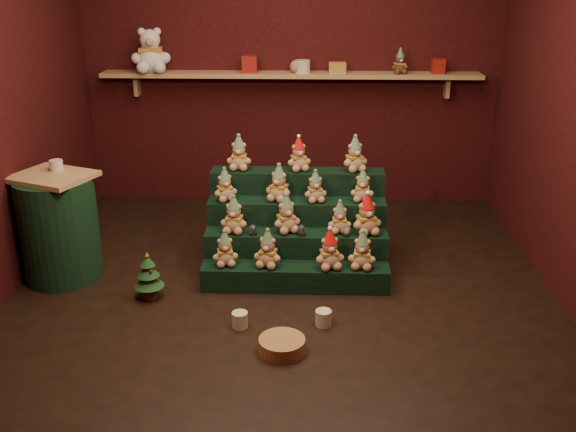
{
  "coord_description": "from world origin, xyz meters",
  "views": [
    {
      "loc": [
        0.18,
        -4.28,
        2.25
      ],
      "look_at": [
        0.03,
        0.25,
        0.49
      ],
      "focal_mm": 40.0,
      "sensor_mm": 36.0,
      "label": 1
    }
  ],
  "objects_px": {
    "brown_bear": "(400,61)",
    "snow_globe_a": "(253,230)",
    "snow_globe_b": "(302,230)",
    "mug_left": "(240,320)",
    "mug_right": "(323,318)",
    "white_bear": "(150,45)",
    "wicker_basket": "(282,345)",
    "snow_globe_c": "(346,231)",
    "mini_christmas_tree": "(149,276)",
    "riser_tier_front": "(295,277)",
    "side_table": "(59,227)"
  },
  "relations": [
    {
      "from": "snow_globe_b",
      "to": "snow_globe_c",
      "type": "xyz_separation_m",
      "value": [
        0.33,
        0.0,
        -0.0
      ]
    },
    {
      "from": "snow_globe_b",
      "to": "mug_left",
      "type": "distance_m",
      "value": 0.91
    },
    {
      "from": "wicker_basket",
      "to": "brown_bear",
      "type": "height_order",
      "value": "brown_bear"
    },
    {
      "from": "side_table",
      "to": "wicker_basket",
      "type": "distance_m",
      "value": 2.03
    },
    {
      "from": "mini_christmas_tree",
      "to": "mug_left",
      "type": "height_order",
      "value": "mini_christmas_tree"
    },
    {
      "from": "riser_tier_front",
      "to": "snow_globe_a",
      "type": "relative_size",
      "value": 17.25
    },
    {
      "from": "mini_christmas_tree",
      "to": "mug_right",
      "type": "relative_size",
      "value": 3.34
    },
    {
      "from": "snow_globe_b",
      "to": "mug_left",
      "type": "height_order",
      "value": "snow_globe_b"
    },
    {
      "from": "mini_christmas_tree",
      "to": "mug_right",
      "type": "distance_m",
      "value": 1.31
    },
    {
      "from": "snow_globe_c",
      "to": "mini_christmas_tree",
      "type": "xyz_separation_m",
      "value": [
        -1.43,
        -0.35,
        -0.22
      ]
    },
    {
      "from": "snow_globe_b",
      "to": "side_table",
      "type": "distance_m",
      "value": 1.84
    },
    {
      "from": "mug_right",
      "to": "snow_globe_b",
      "type": "bearing_deg",
      "value": 102.88
    },
    {
      "from": "mug_left",
      "to": "snow_globe_a",
      "type": "bearing_deg",
      "value": 87.53
    },
    {
      "from": "side_table",
      "to": "white_bear",
      "type": "relative_size",
      "value": 1.62
    },
    {
      "from": "wicker_basket",
      "to": "brown_bear",
      "type": "distance_m",
      "value": 3.18
    },
    {
      "from": "mini_christmas_tree",
      "to": "mug_right",
      "type": "height_order",
      "value": "mini_christmas_tree"
    },
    {
      "from": "snow_globe_b",
      "to": "riser_tier_front",
      "type": "bearing_deg",
      "value": -104.83
    },
    {
      "from": "riser_tier_front",
      "to": "side_table",
      "type": "bearing_deg",
      "value": 175.8
    },
    {
      "from": "mini_christmas_tree",
      "to": "riser_tier_front",
      "type": "bearing_deg",
      "value": 10.28
    },
    {
      "from": "riser_tier_front",
      "to": "mug_right",
      "type": "relative_size",
      "value": 12.74
    },
    {
      "from": "side_table",
      "to": "mini_christmas_tree",
      "type": "relative_size",
      "value": 2.27
    },
    {
      "from": "snow_globe_c",
      "to": "white_bear",
      "type": "height_order",
      "value": "white_bear"
    },
    {
      "from": "mug_right",
      "to": "white_bear",
      "type": "bearing_deg",
      "value": 124.29
    },
    {
      "from": "snow_globe_c",
      "to": "mini_christmas_tree",
      "type": "relative_size",
      "value": 0.23
    },
    {
      "from": "snow_globe_a",
      "to": "white_bear",
      "type": "xyz_separation_m",
      "value": [
        -1.08,
        1.66,
        1.18
      ]
    },
    {
      "from": "brown_bear",
      "to": "white_bear",
      "type": "bearing_deg",
      "value": 166.38
    },
    {
      "from": "snow_globe_b",
      "to": "side_table",
      "type": "xyz_separation_m",
      "value": [
        -1.84,
        -0.03,
        0.01
      ]
    },
    {
      "from": "snow_globe_b",
      "to": "brown_bear",
      "type": "bearing_deg",
      "value": 61.89
    },
    {
      "from": "wicker_basket",
      "to": "brown_bear",
      "type": "relative_size",
      "value": 1.31
    },
    {
      "from": "snow_globe_b",
      "to": "mug_right",
      "type": "bearing_deg",
      "value": -77.12
    },
    {
      "from": "snow_globe_a",
      "to": "mini_christmas_tree",
      "type": "height_order",
      "value": "snow_globe_a"
    },
    {
      "from": "brown_bear",
      "to": "snow_globe_a",
      "type": "bearing_deg",
      "value": -140.7
    },
    {
      "from": "snow_globe_c",
      "to": "mug_left",
      "type": "bearing_deg",
      "value": -135.03
    },
    {
      "from": "side_table",
      "to": "white_bear",
      "type": "height_order",
      "value": "white_bear"
    },
    {
      "from": "wicker_basket",
      "to": "snow_globe_b",
      "type": "bearing_deg",
      "value": 84.08
    },
    {
      "from": "side_table",
      "to": "brown_bear",
      "type": "xyz_separation_m",
      "value": [
        2.73,
        1.69,
        1.02
      ]
    },
    {
      "from": "brown_bear",
      "to": "side_table",
      "type": "bearing_deg",
      "value": -161.8
    },
    {
      "from": "snow_globe_a",
      "to": "snow_globe_c",
      "type": "bearing_deg",
      "value": 0.0
    },
    {
      "from": "riser_tier_front",
      "to": "brown_bear",
      "type": "relative_size",
      "value": 6.24
    },
    {
      "from": "white_bear",
      "to": "brown_bear",
      "type": "relative_size",
      "value": 2.3
    },
    {
      "from": "riser_tier_front",
      "to": "brown_bear",
      "type": "xyz_separation_m",
      "value": [
        0.93,
        1.82,
        1.34
      ]
    },
    {
      "from": "snow_globe_b",
      "to": "wicker_basket",
      "type": "distance_m",
      "value": 1.09
    },
    {
      "from": "side_table",
      "to": "white_bear",
      "type": "xyz_separation_m",
      "value": [
        0.39,
        1.69,
        1.16
      ]
    },
    {
      "from": "brown_bear",
      "to": "mini_christmas_tree",
      "type": "bearing_deg",
      "value": -148.2
    },
    {
      "from": "side_table",
      "to": "mug_left",
      "type": "distance_m",
      "value": 1.64
    },
    {
      "from": "snow_globe_b",
      "to": "snow_globe_c",
      "type": "bearing_deg",
      "value": 0.0
    },
    {
      "from": "riser_tier_front",
      "to": "snow_globe_b",
      "type": "xyz_separation_m",
      "value": [
        0.04,
        0.16,
        0.31
      ]
    },
    {
      "from": "wicker_basket",
      "to": "snow_globe_a",
      "type": "bearing_deg",
      "value": 104.39
    },
    {
      "from": "white_bear",
      "to": "snow_globe_a",
      "type": "bearing_deg",
      "value": -66.12
    },
    {
      "from": "riser_tier_front",
      "to": "mini_christmas_tree",
      "type": "relative_size",
      "value": 3.81
    }
  ]
}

